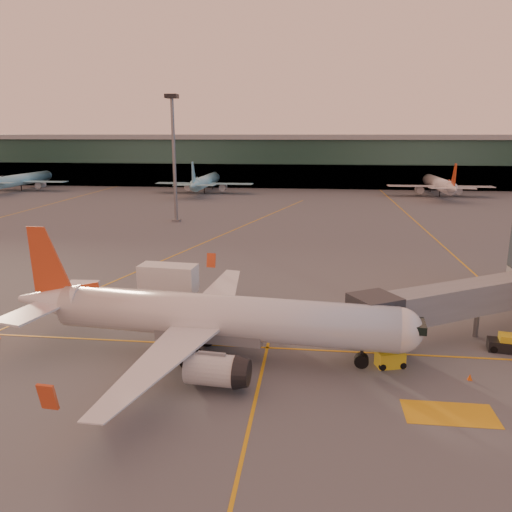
# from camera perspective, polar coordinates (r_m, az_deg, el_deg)

# --- Properties ---
(ground) EXTENTS (600.00, 600.00, 0.00)m
(ground) POSITION_cam_1_polar(r_m,az_deg,el_deg) (40.21, -6.70, -12.94)
(ground) COLOR #4C4F54
(ground) RESTS_ON ground
(taxi_markings) EXTENTS (100.12, 173.00, 0.01)m
(taxi_markings) POSITION_cam_1_polar(r_m,az_deg,el_deg) (82.93, -4.60, 1.24)
(taxi_markings) COLOR gold
(taxi_markings) RESTS_ON ground
(terminal) EXTENTS (400.00, 20.00, 17.60)m
(terminal) POSITION_cam_1_polar(r_m,az_deg,el_deg) (177.10, 3.94, 10.82)
(terminal) COLOR #19382D
(terminal) RESTS_ON ground
(mast_west_near) EXTENTS (2.40, 2.40, 25.60)m
(mast_west_near) POSITION_cam_1_polar(r_m,az_deg,el_deg) (104.90, -9.39, 11.93)
(mast_west_near) COLOR slate
(mast_west_near) RESTS_ON ground
(distant_aircraft_row) EXTENTS (290.00, 34.00, 13.00)m
(distant_aircraft_row) POSITION_cam_1_polar(r_m,az_deg,el_deg) (156.75, -4.30, 7.21)
(distant_aircraft_row) COLOR #83C8DB
(distant_aircraft_row) RESTS_ON ground
(main_airplane) EXTENTS (34.46, 31.10, 10.40)m
(main_airplane) POSITION_cam_1_polar(r_m,az_deg,el_deg) (41.29, -5.40, -7.04)
(main_airplane) COLOR silver
(main_airplane) RESTS_ON ground
(jet_bridge) EXTENTS (24.76, 16.47, 5.37)m
(jet_bridge) POSITION_cam_1_polar(r_m,az_deg,el_deg) (50.21, 25.13, -4.20)
(jet_bridge) COLOR slate
(jet_bridge) RESTS_ON ground
(catering_truck) EXTENTS (6.18, 3.17, 4.64)m
(catering_truck) POSITION_cam_1_polar(r_m,az_deg,el_deg) (53.52, -9.90, -3.10)
(catering_truck) COLOR red
(catering_truck) RESTS_ON ground
(gpu_cart) EXTENTS (2.46, 1.87, 1.28)m
(gpu_cart) POSITION_cam_1_polar(r_m,az_deg,el_deg) (41.79, 15.08, -11.32)
(gpu_cart) COLOR gold
(gpu_cart) RESTS_ON ground
(pushback_tug) EXTENTS (3.12, 2.04, 1.49)m
(pushback_tug) POSITION_cam_1_polar(r_m,az_deg,el_deg) (48.02, 26.68, -9.02)
(pushback_tug) COLOR black
(pushback_tug) RESTS_ON ground
(cone_nose) EXTENTS (0.38, 0.38, 0.48)m
(cone_nose) POSITION_cam_1_polar(r_m,az_deg,el_deg) (41.82, 23.25, -12.59)
(cone_nose) COLOR #E1550B
(cone_nose) RESTS_ON ground
(cone_wing_left) EXTENTS (0.48, 0.48, 0.60)m
(cone_wing_left) POSITION_cam_1_polar(r_m,az_deg,el_deg) (58.43, -4.08, -3.88)
(cone_wing_left) COLOR #E1550B
(cone_wing_left) RESTS_ON ground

